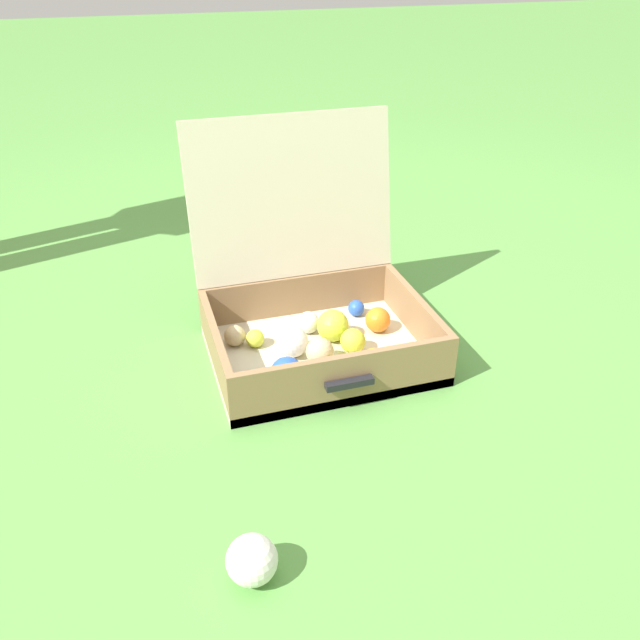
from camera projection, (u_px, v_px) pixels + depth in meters
ground_plane at (295, 354)px, 1.69m from camera, size 16.00×16.00×0.00m
open_suitcase at (314, 308)px, 1.66m from camera, size 0.53×0.52×0.54m
stray_ball_on_grass at (252, 560)px, 1.08m from camera, size 0.09×0.09×0.09m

